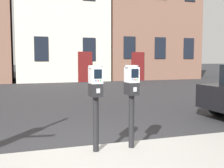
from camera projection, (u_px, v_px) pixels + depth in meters
The scene contains 3 objects.
ground_plane at pixel (98, 157), 4.52m from camera, with size 160.00×160.00×0.00m, color #28282B.
parking_meter_near_kerb at pixel (96, 93), 4.29m from camera, with size 0.23×0.26×1.34m.
parking_meter_twin_adjacent at pixel (132, 91), 4.48m from camera, with size 0.23×0.26×1.34m.
Camera 1 is at (-1.17, -4.24, 1.57)m, focal length 44.96 mm.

